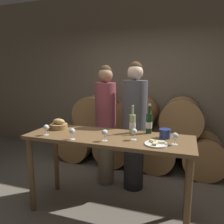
% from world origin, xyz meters
% --- Properties ---
extents(ground_plane, '(10.00, 10.00, 0.00)m').
position_xyz_m(ground_plane, '(0.00, 0.00, 0.00)').
color(ground_plane, '#665E51').
extents(stone_wall_back, '(10.00, 0.12, 3.20)m').
position_xyz_m(stone_wall_back, '(0.00, 2.16, 1.60)').
color(stone_wall_back, '#7F705B').
rests_on(stone_wall_back, ground_plane).
extents(barrel_stack, '(2.93, 0.93, 1.26)m').
position_xyz_m(barrel_stack, '(0.00, 1.57, 0.58)').
color(barrel_stack, '#9E7042').
rests_on(barrel_stack, ground_plane).
extents(tasting_table, '(1.87, 0.64, 0.95)m').
position_xyz_m(tasting_table, '(0.00, 0.00, 0.82)').
color(tasting_table, brown).
rests_on(tasting_table, ground_plane).
extents(person_left, '(0.30, 0.30, 1.76)m').
position_xyz_m(person_left, '(-0.28, 0.67, 0.92)').
color(person_left, '#756651').
rests_on(person_left, ground_plane).
extents(person_right, '(0.34, 0.34, 1.80)m').
position_xyz_m(person_right, '(0.15, 0.67, 0.92)').
color(person_right, '#232326').
rests_on(person_right, ground_plane).
extents(wine_bottle_red, '(0.07, 0.07, 0.34)m').
position_xyz_m(wine_bottle_red, '(0.41, 0.26, 1.07)').
color(wine_bottle_red, '#193819').
rests_on(wine_bottle_red, tasting_table).
extents(wine_bottle_white, '(0.07, 0.07, 0.33)m').
position_xyz_m(wine_bottle_white, '(0.23, 0.21, 1.07)').
color(wine_bottle_white, '#ADBC7F').
rests_on(wine_bottle_white, tasting_table).
extents(blue_crock, '(0.13, 0.13, 0.10)m').
position_xyz_m(blue_crock, '(0.61, 0.11, 1.01)').
color(blue_crock, navy).
rests_on(blue_crock, tasting_table).
extents(bread_basket, '(0.22, 0.22, 0.13)m').
position_xyz_m(bread_basket, '(-0.70, 0.09, 1.00)').
color(bread_basket, olive).
rests_on(bread_basket, tasting_table).
extents(cheese_plate, '(0.23, 0.23, 0.04)m').
position_xyz_m(cheese_plate, '(0.55, -0.14, 0.96)').
color(cheese_plate, white).
rests_on(cheese_plate, tasting_table).
extents(wine_glass_far_left, '(0.06, 0.06, 0.12)m').
position_xyz_m(wine_glass_far_left, '(-0.68, -0.20, 1.04)').
color(wine_glass_far_left, white).
rests_on(wine_glass_far_left, tasting_table).
extents(wine_glass_left, '(0.06, 0.06, 0.12)m').
position_xyz_m(wine_glass_left, '(-0.31, -0.25, 1.04)').
color(wine_glass_left, white).
rests_on(wine_glass_left, tasting_table).
extents(wine_glass_center, '(0.06, 0.06, 0.12)m').
position_xyz_m(wine_glass_center, '(0.03, -0.19, 1.04)').
color(wine_glass_center, white).
rests_on(wine_glass_center, tasting_table).
extents(wine_glass_right, '(0.06, 0.06, 0.12)m').
position_xyz_m(wine_glass_right, '(0.31, -0.05, 1.04)').
color(wine_glass_right, white).
rests_on(wine_glass_right, tasting_table).
extents(wine_glass_far_right, '(0.06, 0.06, 0.12)m').
position_xyz_m(wine_glass_far_right, '(0.72, -0.08, 1.04)').
color(wine_glass_far_right, white).
rests_on(wine_glass_far_right, tasting_table).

